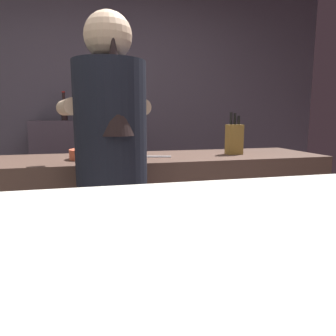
% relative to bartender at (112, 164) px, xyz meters
% --- Properties ---
extents(wall_back, '(5.20, 0.10, 2.70)m').
position_rel_bartender_xyz_m(wall_back, '(0.01, 1.96, 0.39)').
color(wall_back, '#4D4552').
rests_on(wall_back, ground).
extents(prep_counter, '(2.10, 0.60, 0.93)m').
position_rel_bartender_xyz_m(prep_counter, '(0.36, 0.46, -0.49)').
color(prep_counter, '#4B352C').
rests_on(prep_counter, ground).
extents(back_shelf, '(0.81, 0.36, 1.15)m').
position_rel_bartender_xyz_m(back_shelf, '(-0.22, 1.68, -0.38)').
color(back_shelf, '#3C323E').
rests_on(back_shelf, ground).
extents(bartender, '(0.47, 0.54, 1.66)m').
position_rel_bartender_xyz_m(bartender, '(0.00, 0.00, 0.00)').
color(bartender, '#362538').
rests_on(bartender, ground).
extents(knife_block, '(0.10, 0.08, 0.28)m').
position_rel_bartender_xyz_m(knife_block, '(0.85, 0.43, 0.08)').
color(knife_block, olive).
rests_on(knife_block, prep_counter).
extents(mixing_bowl, '(0.22, 0.22, 0.06)m').
position_rel_bartender_xyz_m(mixing_bowl, '(-0.11, 0.42, 0.00)').
color(mixing_bowl, '#CE5639').
rests_on(mixing_bowl, prep_counter).
extents(chefs_knife, '(0.24, 0.10, 0.01)m').
position_rel_bartender_xyz_m(chefs_knife, '(0.28, 0.41, -0.02)').
color(chefs_knife, silver).
rests_on(chefs_knife, prep_counter).
extents(bottle_olive_oil, '(0.06, 0.06, 0.27)m').
position_rel_bartender_xyz_m(bottle_olive_oil, '(-0.31, 1.63, 0.30)').
color(bottle_olive_oil, black).
rests_on(bottle_olive_oil, back_shelf).
extents(bottle_vinegar, '(0.06, 0.06, 0.17)m').
position_rel_bartender_xyz_m(bottle_vinegar, '(0.07, 1.76, 0.26)').
color(bottle_vinegar, '#355C92').
rests_on(bottle_vinegar, back_shelf).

